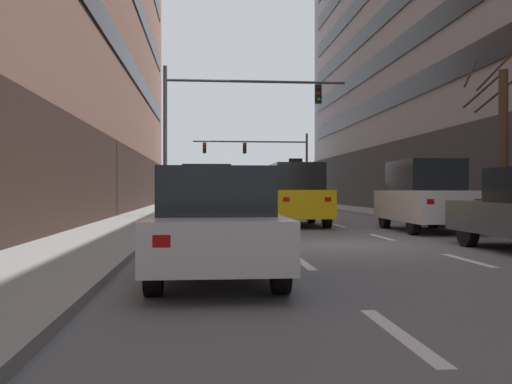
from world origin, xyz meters
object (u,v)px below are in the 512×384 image
(taxi_driving_4, at_px, (262,198))
(street_tree_0, at_px, (502,140))
(car_driving_1, at_px, (208,196))
(car_driving_3, at_px, (206,199))
(car_parked_2, at_px, (424,196))
(traffic_signal_1, at_px, (265,155))
(taxi_driving_0, at_px, (296,195))
(car_driving_2, at_px, (215,224))
(traffic_signal_0, at_px, (219,115))
(taxi_driving_5, at_px, (250,195))
(pedestrian_0, at_px, (422,197))

(taxi_driving_4, relative_size, street_tree_0, 0.76)
(car_driving_1, height_order, car_driving_3, car_driving_1)
(car_parked_2, distance_m, traffic_signal_1, 28.21)
(taxi_driving_0, xyz_separation_m, car_parked_2, (3.53, -3.04, -0.01))
(car_driving_2, relative_size, traffic_signal_0, 0.52)
(street_tree_0, bearing_deg, taxi_driving_5, 102.88)
(car_driving_3, xyz_separation_m, street_tree_0, (8.80, -12.47, 1.96))
(car_driving_1, xyz_separation_m, traffic_signal_0, (0.55, 5.43, 3.56))
(taxi_driving_4, height_order, traffic_signal_0, traffic_signal_0)
(taxi_driving_4, xyz_separation_m, car_parked_2, (3.51, -15.19, 0.29))
(car_driving_1, xyz_separation_m, street_tree_0, (8.77, -3.72, 1.70))
(taxi_driving_0, bearing_deg, car_driving_3, 110.16)
(taxi_driving_0, relative_size, traffic_signal_1, 0.50)
(car_driving_3, height_order, traffic_signal_1, traffic_signal_1)
(car_driving_1, xyz_separation_m, taxi_driving_4, (3.16, 12.26, -0.26))
(car_driving_1, relative_size, car_driving_3, 1.02)
(taxi_driving_0, bearing_deg, taxi_driving_4, 89.92)
(car_parked_2, bearing_deg, taxi_driving_5, 98.39)
(car_driving_2, relative_size, taxi_driving_5, 0.91)
(car_parked_2, relative_size, pedestrian_0, 3.02)
(taxi_driving_4, xyz_separation_m, taxi_driving_5, (0.03, 8.42, 0.06))
(car_driving_3, xyz_separation_m, car_parked_2, (6.70, -11.68, 0.29))
(car_driving_2, distance_m, street_tree_0, 12.00)
(taxi_driving_0, distance_m, traffic_signal_0, 6.88)
(taxi_driving_5, height_order, pedestrian_0, taxi_driving_5)
(street_tree_0, bearing_deg, car_driving_1, 157.01)
(car_driving_2, height_order, car_driving_3, car_driving_3)
(taxi_driving_4, xyz_separation_m, pedestrian_0, (5.12, -10.94, 0.21))
(taxi_driving_4, relative_size, traffic_signal_1, 0.47)
(car_driving_2, xyz_separation_m, pedestrian_0, (8.25, 13.01, 0.22))
(taxi_driving_0, bearing_deg, car_driving_2, -104.75)
(taxi_driving_0, height_order, pedestrian_0, taxi_driving_0)
(taxi_driving_4, distance_m, street_tree_0, 17.06)
(street_tree_0, bearing_deg, car_driving_2, -137.65)
(car_parked_2, xyz_separation_m, pedestrian_0, (1.61, 4.25, -0.09))
(car_parked_2, relative_size, traffic_signal_1, 0.50)
(car_driving_1, height_order, traffic_signal_0, traffic_signal_0)
(car_driving_1, distance_m, traffic_signal_1, 25.68)
(taxi_driving_0, xyz_separation_m, street_tree_0, (5.63, -3.84, 1.66))
(street_tree_0, xyz_separation_m, pedestrian_0, (-0.49, 5.04, -1.76))
(traffic_signal_0, bearing_deg, car_parked_2, -53.74)
(taxi_driving_4, xyz_separation_m, street_tree_0, (5.61, -15.98, 1.97))
(car_driving_1, distance_m, taxi_driving_4, 12.66)
(car_parked_2, relative_size, traffic_signal_0, 0.56)
(car_parked_2, height_order, pedestrian_0, car_parked_2)
(car_driving_3, bearing_deg, traffic_signal_0, -80.21)
(taxi_driving_5, bearing_deg, traffic_signal_1, 70.39)
(car_driving_2, bearing_deg, traffic_signal_0, 88.28)
(taxi_driving_0, distance_m, taxi_driving_4, 12.15)
(car_driving_2, relative_size, traffic_signal_1, 0.46)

